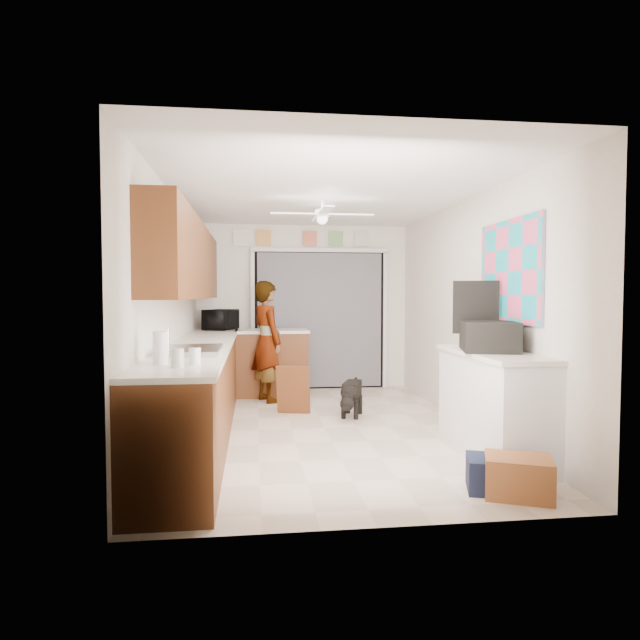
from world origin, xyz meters
name	(u,v)px	position (x,y,z in m)	size (l,w,h in m)	color
floor	(325,428)	(0.00, 0.00, 0.00)	(5.00, 5.00, 0.00)	beige
ceiling	(325,195)	(0.00, 0.00, 2.50)	(5.00, 5.00, 0.00)	white
wall_back	(303,307)	(0.00, 2.50, 1.25)	(3.20, 3.20, 0.00)	white
wall_front	(379,326)	(0.00, -2.50, 1.25)	(3.20, 3.20, 0.00)	white
wall_left	(171,313)	(-1.60, 0.00, 1.25)	(5.00, 5.00, 0.00)	white
wall_right	(468,312)	(1.60, 0.00, 1.25)	(5.00, 5.00, 0.00)	white
left_base_cabinets	(202,389)	(-1.30, 0.00, 0.45)	(0.60, 4.80, 0.90)	brown
left_countertop	(202,344)	(-1.29, 0.00, 0.92)	(0.62, 4.80, 0.04)	white
upper_cabinets	(189,261)	(-1.44, 0.20, 1.80)	(0.32, 4.00, 0.80)	brown
sink_basin	(191,351)	(-1.29, -1.00, 0.95)	(0.50, 0.76, 0.06)	silver
faucet	(168,340)	(-1.48, -1.00, 1.05)	(0.03, 0.03, 0.22)	silver
peninsula_base	(272,364)	(-0.50, 2.00, 0.45)	(1.00, 0.60, 0.90)	brown
peninsula_top	(272,331)	(-0.50, 2.00, 0.92)	(1.04, 0.64, 0.04)	white
back_opening_recess	(320,320)	(0.25, 2.47, 1.05)	(2.00, 0.06, 2.10)	black
curtain_panel	(320,320)	(0.25, 2.43, 1.05)	(1.90, 0.03, 2.05)	slate
door_trim_left	(253,321)	(-0.77, 2.44, 1.05)	(0.06, 0.04, 2.10)	white
door_trim_right	(385,320)	(1.27, 2.44, 1.05)	(0.06, 0.04, 2.10)	white
door_trim_head	(320,250)	(0.25, 2.44, 2.12)	(2.10, 0.04, 0.06)	white
header_frame_0	(264,238)	(-0.60, 2.47, 2.30)	(0.22, 0.02, 0.22)	gold
header_frame_2	(310,238)	(0.10, 2.47, 2.30)	(0.22, 0.02, 0.22)	#D87351
header_frame_3	(336,239)	(0.50, 2.47, 2.30)	(0.22, 0.02, 0.22)	#75AF64
header_frame_4	(361,239)	(0.90, 2.47, 2.30)	(0.22, 0.02, 0.22)	silver
route66_sign	(240,237)	(-0.95, 2.47, 2.30)	(0.22, 0.02, 0.26)	silver
right_counter_base	(493,406)	(1.35, -1.20, 0.45)	(0.50, 1.40, 0.90)	white
right_counter_top	(493,354)	(1.34, -1.20, 0.92)	(0.54, 1.44, 0.04)	white
abstract_painting	(510,272)	(1.58, -1.00, 1.65)	(0.03, 1.15, 0.95)	#E7557F
ceiling_fan	(322,214)	(0.00, 0.20, 2.32)	(1.14, 1.14, 0.24)	white
microwave	(221,320)	(-1.22, 2.08, 1.08)	(0.52, 0.35, 0.29)	black
jar_a	(195,356)	(-1.17, -1.78, 1.00)	(0.09, 0.09, 0.12)	silver
jar_b	(177,358)	(-1.27, -1.93, 1.01)	(0.09, 0.09, 0.13)	silver
paper_towel_roll	(161,348)	(-1.41, -1.74, 1.06)	(0.11, 0.11, 0.24)	white
suitcase	(489,336)	(1.32, -1.15, 1.07)	(0.46, 0.61, 0.26)	black
suitcase_rim	(489,348)	(1.32, -1.15, 0.96)	(0.44, 0.58, 0.02)	yellow
suitcase_lid	(476,307)	(1.32, -0.86, 1.32)	(0.42, 0.03, 0.50)	black
cardboard_box	(518,477)	(1.11, -2.12, 0.14)	(0.46, 0.34, 0.28)	#9A5330
navy_crate	(496,474)	(1.00, -2.00, 0.12)	(0.40, 0.34, 0.25)	#151C35
cabinet_door_panel	(293,390)	(-0.29, 0.70, 0.30)	(0.40, 0.03, 0.60)	brown
man	(267,341)	(-0.58, 1.55, 0.81)	(0.59, 0.39, 1.63)	white
dog	(352,397)	(0.40, 0.51, 0.23)	(0.25, 0.59, 0.46)	black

